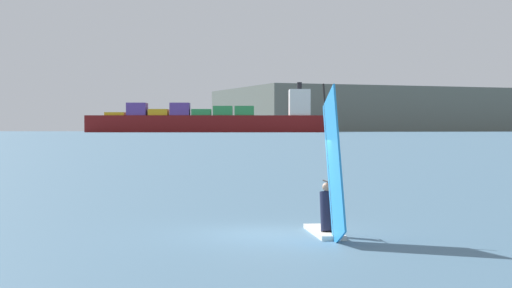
# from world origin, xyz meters

# --- Properties ---
(ground_plane) EXTENTS (4000.00, 4000.00, 0.00)m
(ground_plane) POSITION_xyz_m (0.00, 0.00, 0.00)
(ground_plane) COLOR #476B84
(windsurfer) EXTENTS (0.70, 4.08, 4.12)m
(windsurfer) POSITION_xyz_m (1.28, -0.86, 1.04)
(windsurfer) COLOR white
(windsurfer) RESTS_ON ground_plane
(cargo_ship) EXTENTS (201.43, 44.71, 41.55)m
(cargo_ship) POSITION_xyz_m (50.83, 664.94, 10.53)
(cargo_ship) COLOR maroon
(cargo_ship) RESTS_ON ground_plane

